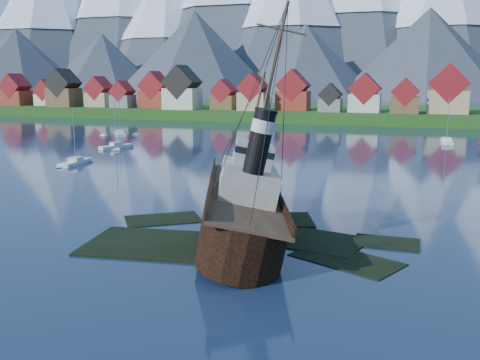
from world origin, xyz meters
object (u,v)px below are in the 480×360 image
(sailboat_c, at_px, (120,134))
(sailboat_e, at_px, (446,142))
(tugboat_wreck, at_px, (240,204))
(sailboat_b, at_px, (116,147))
(sailboat_a, at_px, (76,163))

(sailboat_c, bearing_deg, sailboat_e, -30.32)
(tugboat_wreck, height_order, sailboat_b, tugboat_wreck)
(tugboat_wreck, distance_m, sailboat_e, 89.13)
(sailboat_b, xyz_separation_m, sailboat_c, (-13.45, 23.96, -0.00))
(tugboat_wreck, xyz_separation_m, sailboat_b, (-46.67, 53.02, -2.71))
(sailboat_c, bearing_deg, sailboat_a, -104.73)
(tugboat_wreck, xyz_separation_m, sailboat_e, (22.95, 86.08, -2.73))
(sailboat_b, height_order, sailboat_e, sailboat_b)
(sailboat_b, xyz_separation_m, sailboat_e, (69.62, 33.05, -0.02))
(tugboat_wreck, height_order, sailboat_c, tugboat_wreck)
(sailboat_b, relative_size, sailboat_c, 0.98)
(sailboat_b, bearing_deg, sailboat_a, -52.07)
(tugboat_wreck, distance_m, sailboat_b, 70.69)
(sailboat_b, height_order, sailboat_c, sailboat_c)
(sailboat_a, distance_m, sailboat_c, 48.94)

